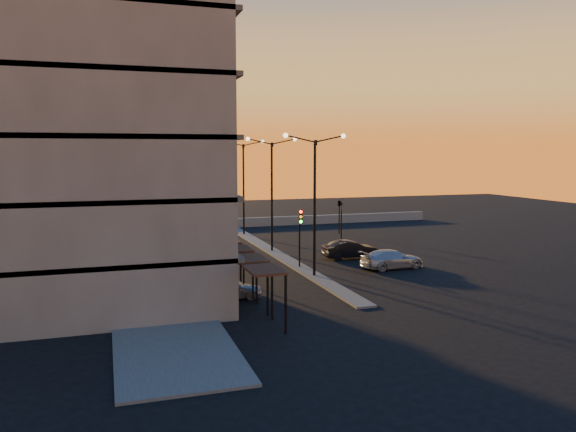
{
  "coord_description": "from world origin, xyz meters",
  "views": [
    {
      "loc": [
        -13.02,
        -34.4,
        8.29
      ],
      "look_at": [
        -0.3,
        4.75,
        3.59
      ],
      "focal_mm": 35.0,
      "sensor_mm": 36.0,
      "label": 1
    }
  ],
  "objects_px": {
    "car_hatchback": "(230,288)",
    "car_wagon": "(392,259)",
    "streetlamp_mid": "(272,185)",
    "traffic_light_main": "(300,229)",
    "car_sedan": "(350,249)"
  },
  "relations": [
    {
      "from": "streetlamp_mid",
      "to": "car_wagon",
      "type": "relative_size",
      "value": 2.02
    },
    {
      "from": "streetlamp_mid",
      "to": "car_wagon",
      "type": "height_order",
      "value": "streetlamp_mid"
    },
    {
      "from": "traffic_light_main",
      "to": "car_wagon",
      "type": "bearing_deg",
      "value": -17.73
    },
    {
      "from": "car_hatchback",
      "to": "streetlamp_mid",
      "type": "bearing_deg",
      "value": -13.94
    },
    {
      "from": "traffic_light_main",
      "to": "car_sedan",
      "type": "height_order",
      "value": "traffic_light_main"
    },
    {
      "from": "traffic_light_main",
      "to": "car_sedan",
      "type": "xyz_separation_m",
      "value": [
        5.0,
        2.39,
        -2.18
      ]
    },
    {
      "from": "car_hatchback",
      "to": "traffic_light_main",
      "type": "bearing_deg",
      "value": -33.25
    },
    {
      "from": "streetlamp_mid",
      "to": "traffic_light_main",
      "type": "height_order",
      "value": "streetlamp_mid"
    },
    {
      "from": "car_hatchback",
      "to": "car_wagon",
      "type": "height_order",
      "value": "car_wagon"
    },
    {
      "from": "car_hatchback",
      "to": "car_sedan",
      "type": "relative_size",
      "value": 0.83
    },
    {
      "from": "car_hatchback",
      "to": "car_wagon",
      "type": "xyz_separation_m",
      "value": [
        12.77,
        4.57,
        0.07
      ]
    },
    {
      "from": "traffic_light_main",
      "to": "car_wagon",
      "type": "relative_size",
      "value": 0.9
    },
    {
      "from": "streetlamp_mid",
      "to": "car_hatchback",
      "type": "height_order",
      "value": "streetlamp_mid"
    },
    {
      "from": "traffic_light_main",
      "to": "streetlamp_mid",
      "type": "bearing_deg",
      "value": 90.0
    },
    {
      "from": "streetlamp_mid",
      "to": "traffic_light_main",
      "type": "xyz_separation_m",
      "value": [
        0.0,
        -7.13,
        -2.7
      ]
    }
  ]
}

